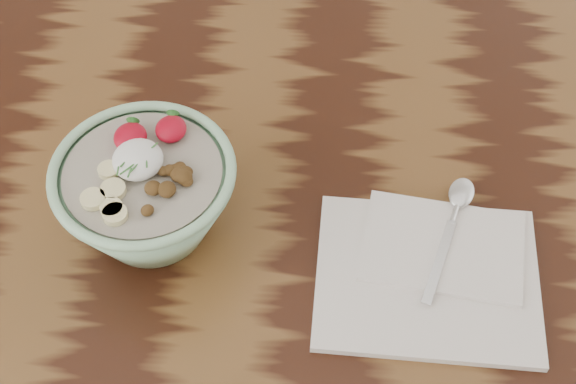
# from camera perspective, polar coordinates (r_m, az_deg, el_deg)

# --- Properties ---
(table) EXTENTS (1.60, 0.90, 0.75)m
(table) POSITION_cam_1_polar(r_m,az_deg,el_deg) (0.98, -9.55, -4.40)
(table) COLOR black
(table) RESTS_ON ground
(breakfast_bowl) EXTENTS (0.19, 0.19, 0.12)m
(breakfast_bowl) POSITION_cam_1_polar(r_m,az_deg,el_deg) (0.83, -9.96, -0.18)
(breakfast_bowl) COLOR #9BD1A4
(breakfast_bowl) RESTS_ON table
(napkin) EXTENTS (0.24, 0.20, 0.01)m
(napkin) POSITION_cam_1_polar(r_m,az_deg,el_deg) (0.85, 10.10, -5.57)
(napkin) COLOR white
(napkin) RESTS_ON table
(spoon) EXTENTS (0.07, 0.17, 0.01)m
(spoon) POSITION_cam_1_polar(r_m,az_deg,el_deg) (0.88, 11.87, -1.21)
(spoon) COLOR silver
(spoon) RESTS_ON napkin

